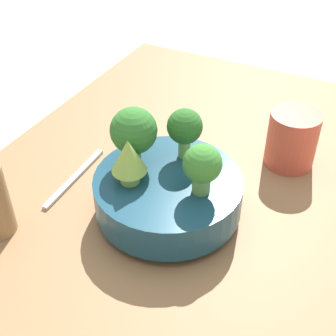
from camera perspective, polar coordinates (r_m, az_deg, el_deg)
name	(u,v)px	position (r m, az deg, el deg)	size (l,w,h in m)	color
ground_plane	(170,242)	(0.75, 0.23, -8.95)	(6.00, 6.00, 0.00)	#ADA89E
table	(170,232)	(0.73, 0.23, -7.87)	(1.15, 0.73, 0.04)	olive
bowl	(168,194)	(0.71, 0.00, -3.15)	(0.22, 0.22, 0.07)	navy
broccoli_floret_back	(202,166)	(0.64, 4.20, 0.27)	(0.06, 0.06, 0.08)	#609347
romanesco_piece_near	(129,158)	(0.66, -4.82, 1.21)	(0.05, 0.05, 0.07)	#7AB256
broccoli_floret_left	(185,128)	(0.70, 2.05, 4.92)	(0.05, 0.05, 0.08)	#7AB256
broccoli_floret_front	(134,131)	(0.69, -4.21, 4.49)	(0.07, 0.07, 0.09)	#609347
cup	(292,139)	(0.83, 14.88, 3.44)	(0.09, 0.09, 0.10)	#C64C38
fork	(75,178)	(0.81, -11.30, -1.15)	(0.17, 0.02, 0.01)	#B2B2B7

